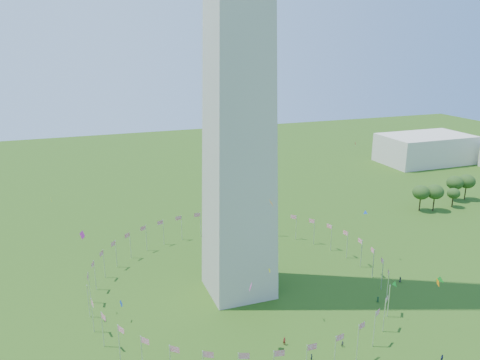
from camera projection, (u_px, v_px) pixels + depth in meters
name	position (u px, v px, depth m)	size (l,w,h in m)	color
flag_ring	(239.00, 275.00, 130.03)	(80.24, 80.24, 9.00)	silver
gov_building_east_a	(425.00, 149.00, 268.43)	(50.00, 30.00, 16.00)	beige
kites_aloft	(320.00, 255.00, 104.20)	(93.64, 72.36, 37.65)	green
tree_line_east	(458.00, 193.00, 198.83)	(53.31, 16.09, 11.15)	#2F551C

